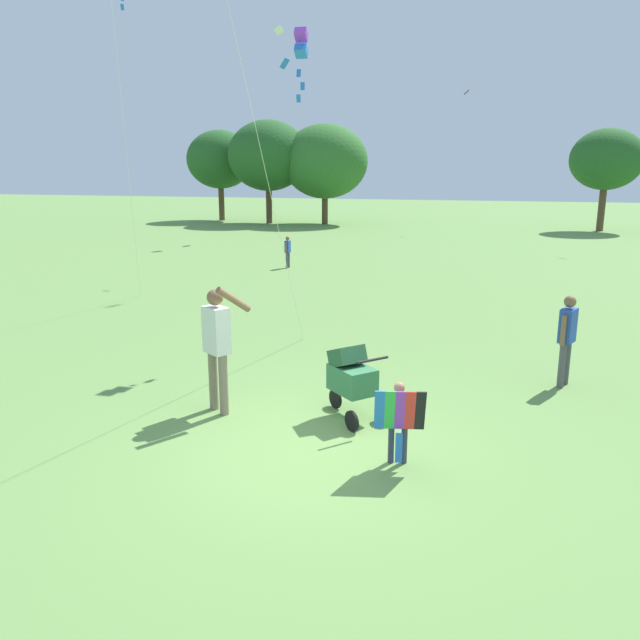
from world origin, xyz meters
The scene contains 9 objects.
ground_plane centered at (0.00, 0.00, 0.00)m, with size 120.00×120.00×0.00m, color #668E47.
treeline_distant centered at (-1.09, 30.63, 3.82)m, with size 39.86×6.30×6.08m.
child_with_butterfly_kite centered at (0.95, -0.07, 0.61)m, with size 0.60×0.41×1.00m.
person_adult_flyer centered at (-1.73, 0.90, 1.07)m, with size 0.71×0.49×1.85m.
stroller centered at (0.12, 1.18, 0.61)m, with size 0.99×0.96×1.03m.
kite_adult_black centered at (-1.69, 4.84, 5.47)m, with size 0.33×4.00×5.83m.
distant_kites_cluster centered at (2.27, 24.07, 9.98)m, with size 25.39×12.56×8.66m.
person_red_shirt centered at (3.09, 3.33, 0.86)m, with size 0.30×0.44×1.46m.
person_sitting_far centered at (-4.83, 13.57, 0.64)m, with size 0.16×0.35×1.08m.
Camera 1 is at (1.85, -6.87, 3.40)m, focal length 35.46 mm.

